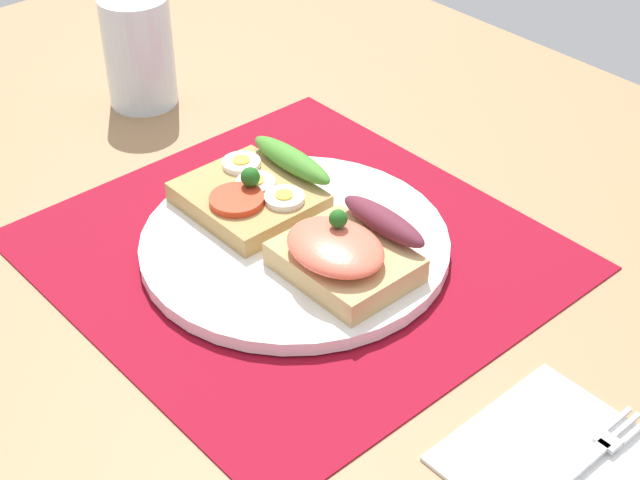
# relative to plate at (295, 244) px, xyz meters

# --- Properties ---
(ground_plane) EXTENTS (1.20, 0.90, 0.03)m
(ground_plane) POSITION_rel_plate_xyz_m (0.00, 0.00, -0.02)
(ground_plane) COLOR #99714B
(placemat) EXTENTS (0.37, 0.35, 0.00)m
(placemat) POSITION_rel_plate_xyz_m (0.00, 0.00, -0.01)
(placemat) COLOR maroon
(placemat) RESTS_ON ground_plane
(plate) EXTENTS (0.25, 0.25, 0.01)m
(plate) POSITION_rel_plate_xyz_m (0.00, 0.00, 0.00)
(plate) COLOR white
(plate) RESTS_ON placemat
(sandwich_egg_tomato) EXTENTS (0.11, 0.11, 0.04)m
(sandwich_egg_tomato) POSITION_rel_plate_xyz_m (-0.06, 0.00, 0.02)
(sandwich_egg_tomato) COLOR #AF874E
(sandwich_egg_tomato) RESTS_ON plate
(sandwich_salmon) EXTENTS (0.10, 0.09, 0.05)m
(sandwich_salmon) POSITION_rel_plate_xyz_m (0.06, -0.00, 0.02)
(sandwich_salmon) COLOR tan
(sandwich_salmon) RESTS_ON plate
(napkin) EXTENTS (0.13, 0.12, 0.01)m
(napkin) POSITION_rel_plate_xyz_m (0.28, -0.02, -0.01)
(napkin) COLOR white
(napkin) RESTS_ON ground_plane
(fork) EXTENTS (0.02, 0.13, 0.00)m
(fork) POSITION_rel_plate_xyz_m (0.28, -0.01, -0.00)
(fork) COLOR #B7B7BC
(fork) RESTS_ON napkin
(drinking_glass) EXTENTS (0.07, 0.07, 0.11)m
(drinking_glass) POSITION_rel_plate_xyz_m (-0.29, 0.05, 0.05)
(drinking_glass) COLOR silver
(drinking_glass) RESTS_ON ground_plane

